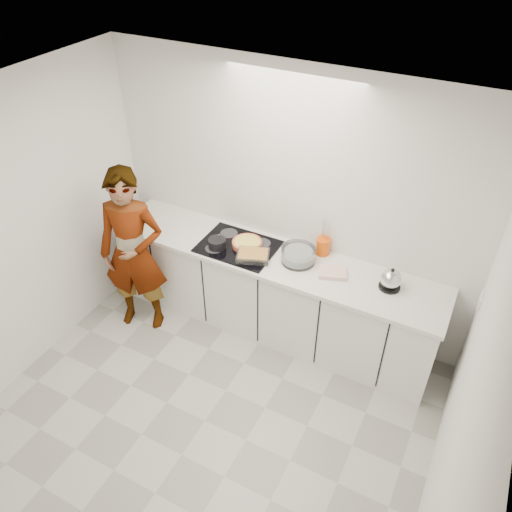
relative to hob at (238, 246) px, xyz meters
The scene contains 16 objects.
floor 1.60m from the hob, 74.48° to the right, with size 3.60×3.20×0.00m, color beige.
ceiling 2.13m from the hob, 74.48° to the right, with size 3.60×3.20×0.00m, color white.
wall_back 0.62m from the hob, 44.17° to the left, with size 3.60×0.00×2.60m, color white.
wall_left 1.96m from the hob, 139.01° to the right, with size 0.00×3.20×2.60m, color white.
wall_right 2.51m from the hob, 29.95° to the right, with size 0.02×3.20×2.60m.
base_cabinets 0.60m from the hob, ahead, with size 3.20×0.58×0.87m, color white.
countertop 0.35m from the hob, ahead, with size 3.24×0.64×0.04m, color white.
hob is the anchor object (origin of this frame).
tart_dish 0.09m from the hob, 29.98° to the left, with size 0.29×0.29×0.05m.
saucepan 0.20m from the hob, 145.52° to the right, with size 0.18×0.18×0.16m.
baking_dish 0.24m from the hob, 25.74° to the right, with size 0.35×0.31×0.06m.
mixing_bowl 0.60m from the hob, ahead, with size 0.33×0.33×0.14m.
tea_towel 0.94m from the hob, ahead, with size 0.24×0.18×0.04m, color white.
kettle 1.44m from the hob, ahead, with size 0.22×0.22×0.21m.
utensil_crock 0.80m from the hob, 20.19° to the left, with size 0.13×0.13×0.16m, color #E35208.
cook 1.00m from the hob, 149.95° to the right, with size 0.64×0.42×1.75m, color white.
Camera 1 is at (1.55, -2.04, 3.73)m, focal length 35.00 mm.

